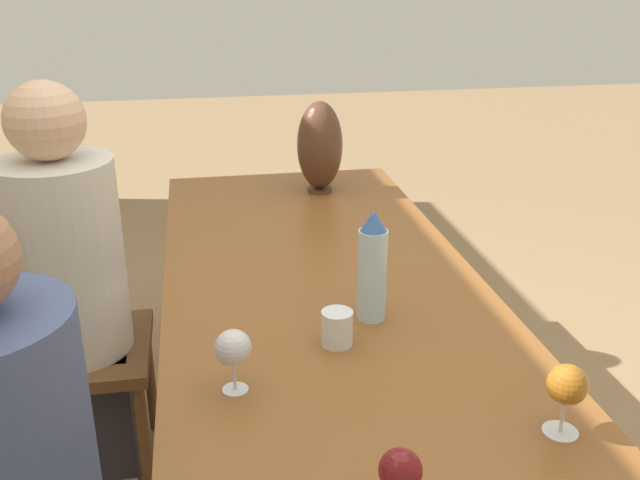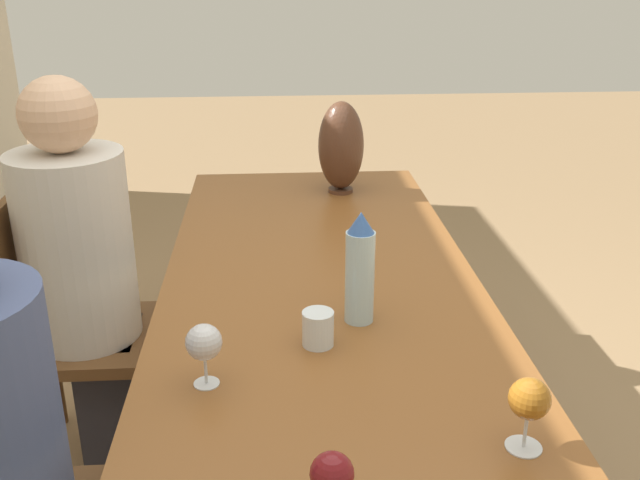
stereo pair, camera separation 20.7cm
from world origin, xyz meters
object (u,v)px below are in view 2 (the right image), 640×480
(vase, at_px, (341,146))
(person_far, at_px, (84,269))
(water_bottle, at_px, (360,269))
(water_tumbler, at_px, (318,328))
(wine_glass_2, at_px, (204,343))
(chair_far, at_px, (65,326))
(wine_glass_3, at_px, (332,476))
(wine_glass_0, at_px, (529,400))

(vase, xyz_separation_m, person_far, (-0.59, 0.86, -0.23))
(water_bottle, distance_m, water_tumbler, 0.19)
(water_bottle, xyz_separation_m, water_tumbler, (-0.12, 0.11, -0.10))
(wine_glass_2, xyz_separation_m, person_far, (0.73, 0.44, -0.15))
(chair_far, bearing_deg, water_tumbler, -126.69)
(vase, xyz_separation_m, wine_glass_2, (-1.32, 0.42, -0.08))
(wine_glass_3, bearing_deg, chair_far, 33.05)
(chair_far, bearing_deg, wine_glass_0, -130.91)
(chair_far, bearing_deg, wine_glass_3, -146.95)
(wine_glass_0, height_order, chair_far, chair_far)
(water_tumbler, distance_m, wine_glass_2, 0.30)
(water_tumbler, height_order, chair_far, chair_far)
(wine_glass_2, bearing_deg, water_bottle, -53.82)
(wine_glass_0, height_order, person_far, person_far)
(chair_far, bearing_deg, person_far, -90.00)
(water_tumbler, bearing_deg, person_far, 50.17)
(wine_glass_0, distance_m, wine_glass_2, 0.67)
(water_tumbler, bearing_deg, chair_far, 53.31)
(water_tumbler, distance_m, wine_glass_0, 0.55)
(person_far, bearing_deg, water_tumbler, -129.83)
(person_far, bearing_deg, wine_glass_0, -133.05)
(wine_glass_2, height_order, wine_glass_3, wine_glass_3)
(wine_glass_0, height_order, wine_glass_3, wine_glass_0)
(wine_glass_0, distance_m, chair_far, 1.55)
(water_tumbler, xyz_separation_m, wine_glass_0, (-0.41, -0.37, 0.06))
(vase, relative_size, wine_glass_3, 2.43)
(vase, xyz_separation_m, wine_glass_0, (-1.58, -0.20, -0.08))
(vase, distance_m, person_far, 1.07)
(water_tumbler, height_order, wine_glass_3, wine_glass_3)
(wine_glass_3, height_order, person_far, person_far)
(water_tumbler, bearing_deg, wine_glass_0, -138.37)
(wine_glass_2, distance_m, wine_glass_3, 0.50)
(wine_glass_2, relative_size, wine_glass_3, 0.98)
(person_far, bearing_deg, wine_glass_3, -149.90)
(water_bottle, relative_size, wine_glass_2, 2.03)
(wine_glass_0, bearing_deg, water_bottle, 25.65)
(water_tumbler, distance_m, vase, 1.19)
(vase, height_order, chair_far, vase)
(water_bottle, height_order, chair_far, water_bottle)
(vase, relative_size, wine_glass_2, 2.47)
(water_tumbler, bearing_deg, wine_glass_2, 121.00)
(wine_glass_3, bearing_deg, water_tumbler, -1.64)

